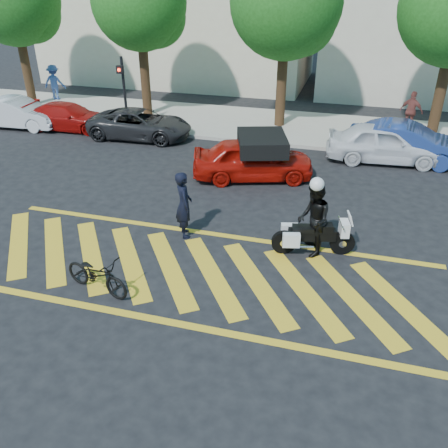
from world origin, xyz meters
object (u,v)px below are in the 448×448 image
(bicycle, at_px, (96,274))
(parked_mid_left, at_px, (140,124))
(officer_moto, at_px, (313,220))
(parked_right, at_px, (407,143))
(red_convertible, at_px, (253,159))
(parked_far_left, at_px, (17,113))
(police_motorcycle, at_px, (312,236))
(officer_bike, at_px, (184,205))
(parked_left, at_px, (68,117))
(parked_mid_right, at_px, (384,143))

(bicycle, xyz_separation_m, parked_mid_left, (-3.65, 10.31, 0.15))
(officer_moto, height_order, parked_right, officer_moto)
(red_convertible, height_order, parked_far_left, red_convertible)
(parked_mid_left, bearing_deg, bicycle, -163.30)
(police_motorcycle, height_order, parked_far_left, parked_far_left)
(officer_bike, xyz_separation_m, police_motorcycle, (3.48, -0.00, -0.42))
(officer_moto, height_order, red_convertible, officer_moto)
(police_motorcycle, bearing_deg, officer_moto, 136.80)
(officer_moto, distance_m, parked_mid_left, 10.97)
(officer_moto, relative_size, parked_far_left, 0.49)
(parked_left, height_order, parked_mid_left, parked_mid_left)
(red_convertible, height_order, parked_left, red_convertible)
(parked_left, height_order, parked_right, parked_right)
(red_convertible, relative_size, parked_mid_left, 0.95)
(parked_left, distance_m, parked_mid_left, 3.60)
(officer_bike, distance_m, bicycle, 3.19)
(parked_far_left, height_order, parked_mid_left, parked_far_left)
(bicycle, bearing_deg, parked_right, -20.00)
(officer_bike, distance_m, police_motorcycle, 3.51)
(officer_bike, xyz_separation_m, parked_mid_left, (-4.69, 7.34, -0.33))
(police_motorcycle, xyz_separation_m, officer_moto, (-0.02, 0.01, 0.47))
(police_motorcycle, xyz_separation_m, parked_mid_right, (1.83, 7.31, 0.21))
(officer_moto, xyz_separation_m, parked_mid_right, (1.85, 7.30, -0.26))
(red_convertible, bearing_deg, officer_bike, 150.49)
(officer_bike, xyz_separation_m, parked_right, (6.11, 7.55, -0.21))
(officer_moto, bearing_deg, police_motorcycle, 46.80)
(bicycle, relative_size, officer_moto, 0.89)
(red_convertible, distance_m, parked_left, 9.74)
(officer_bike, distance_m, parked_left, 11.21)
(parked_far_left, relative_size, parked_mid_left, 0.92)
(bicycle, height_order, parked_right, parked_right)
(bicycle, height_order, parked_mid_right, parked_mid_right)
(police_motorcycle, distance_m, officer_moto, 0.47)
(bicycle, xyz_separation_m, police_motorcycle, (4.52, 2.97, 0.05))
(police_motorcycle, bearing_deg, red_convertible, 105.95)
(police_motorcycle, relative_size, parked_left, 0.52)
(bicycle, xyz_separation_m, parked_right, (7.15, 10.52, 0.26))
(officer_bike, height_order, police_motorcycle, officer_bike)
(police_motorcycle, relative_size, parked_right, 0.48)
(bicycle, bearing_deg, parked_left, 48.75)
(red_convertible, height_order, parked_mid_right, parked_mid_right)
(police_motorcycle, relative_size, red_convertible, 0.51)
(officer_moto, distance_m, red_convertible, 5.07)
(parked_mid_left, bearing_deg, parked_right, -91.68)
(parked_mid_left, bearing_deg, officer_bike, -150.21)
(bicycle, relative_size, police_motorcycle, 0.83)
(officer_bike, xyz_separation_m, parked_mid_right, (5.31, 7.30, -0.22))
(parked_far_left, distance_m, parked_mid_right, 16.00)
(officer_moto, bearing_deg, parked_mid_right, 151.51)
(red_convertible, xyz_separation_m, parked_mid_right, (4.39, 2.92, 0.02))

